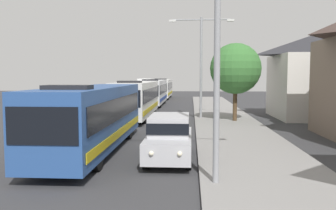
{
  "coord_description": "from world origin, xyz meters",
  "views": [
    {
      "loc": [
        3.3,
        -3.54,
        3.53
      ],
      "look_at": [
        1.93,
        17.2,
        1.83
      ],
      "focal_mm": 37.49,
      "sensor_mm": 36.0,
      "label": 1
    }
  ],
  "objects_px": {
    "bus_middle": "(153,91)",
    "box_truck_oncoming": "(146,87)",
    "roadside_tree": "(236,69)",
    "bus_fourth_in_line": "(162,88)",
    "white_suv": "(169,136)",
    "bus_lead": "(94,115)",
    "bus_second_in_line": "(137,98)",
    "streetlamp_near": "(218,15)",
    "streetlamp_mid": "(201,57)"
  },
  "relations": [
    {
      "from": "bus_fourth_in_line",
      "to": "roadside_tree",
      "type": "distance_m",
      "value": 30.35
    },
    {
      "from": "roadside_tree",
      "to": "white_suv",
      "type": "bearing_deg",
      "value": -108.95
    },
    {
      "from": "bus_lead",
      "to": "bus_second_in_line",
      "type": "height_order",
      "value": "same"
    },
    {
      "from": "bus_lead",
      "to": "streetlamp_near",
      "type": "height_order",
      "value": "streetlamp_near"
    },
    {
      "from": "bus_fourth_in_line",
      "to": "box_truck_oncoming",
      "type": "bearing_deg",
      "value": 126.61
    },
    {
      "from": "white_suv",
      "to": "roadside_tree",
      "type": "relative_size",
      "value": 0.8
    },
    {
      "from": "bus_second_in_line",
      "to": "streetlamp_mid",
      "type": "bearing_deg",
      "value": -6.25
    },
    {
      "from": "bus_lead",
      "to": "roadside_tree",
      "type": "distance_m",
      "value": 13.6
    },
    {
      "from": "bus_middle",
      "to": "bus_fourth_in_line",
      "type": "relative_size",
      "value": 0.96
    },
    {
      "from": "bus_lead",
      "to": "box_truck_oncoming",
      "type": "distance_m",
      "value": 44.52
    },
    {
      "from": "streetlamp_mid",
      "to": "bus_lead",
      "type": "bearing_deg",
      "value": -113.27
    },
    {
      "from": "white_suv",
      "to": "streetlamp_near",
      "type": "distance_m",
      "value": 5.88
    },
    {
      "from": "bus_fourth_in_line",
      "to": "box_truck_oncoming",
      "type": "relative_size",
      "value": 1.56
    },
    {
      "from": "bus_fourth_in_line",
      "to": "streetlamp_near",
      "type": "relative_size",
      "value": 1.36
    },
    {
      "from": "box_truck_oncoming",
      "to": "roadside_tree",
      "type": "height_order",
      "value": "roadside_tree"
    },
    {
      "from": "bus_fourth_in_line",
      "to": "roadside_tree",
      "type": "relative_size",
      "value": 1.97
    },
    {
      "from": "streetlamp_near",
      "to": "streetlamp_mid",
      "type": "bearing_deg",
      "value": 90.0
    },
    {
      "from": "bus_middle",
      "to": "box_truck_oncoming",
      "type": "xyz_separation_m",
      "value": [
        -3.3,
        18.03,
        0.02
      ]
    },
    {
      "from": "bus_second_in_line",
      "to": "streetlamp_near",
      "type": "height_order",
      "value": "streetlamp_near"
    },
    {
      "from": "white_suv",
      "to": "roadside_tree",
      "type": "height_order",
      "value": "roadside_tree"
    },
    {
      "from": "bus_lead",
      "to": "streetlamp_near",
      "type": "relative_size",
      "value": 1.35
    },
    {
      "from": "bus_lead",
      "to": "bus_second_in_line",
      "type": "bearing_deg",
      "value": 90.0
    },
    {
      "from": "white_suv",
      "to": "bus_lead",
      "type": "bearing_deg",
      "value": 156.1
    },
    {
      "from": "roadside_tree",
      "to": "bus_middle",
      "type": "bearing_deg",
      "value": 117.0
    },
    {
      "from": "bus_middle",
      "to": "roadside_tree",
      "type": "bearing_deg",
      "value": -63.0
    },
    {
      "from": "bus_fourth_in_line",
      "to": "streetlamp_mid",
      "type": "height_order",
      "value": "streetlamp_mid"
    },
    {
      "from": "bus_lead",
      "to": "box_truck_oncoming",
      "type": "bearing_deg",
      "value": 94.25
    },
    {
      "from": "bus_second_in_line",
      "to": "streetlamp_near",
      "type": "distance_m",
      "value": 19.45
    },
    {
      "from": "streetlamp_near",
      "to": "streetlamp_mid",
      "type": "distance_m",
      "value": 17.73
    },
    {
      "from": "bus_middle",
      "to": "streetlamp_mid",
      "type": "bearing_deg",
      "value": -68.67
    },
    {
      "from": "box_truck_oncoming",
      "to": "roadside_tree",
      "type": "xyz_separation_m",
      "value": [
        11.26,
        -33.64,
        2.41
      ]
    },
    {
      "from": "bus_lead",
      "to": "streetlamp_mid",
      "type": "relative_size",
      "value": 1.42
    },
    {
      "from": "bus_second_in_line",
      "to": "streetlamp_near",
      "type": "xyz_separation_m",
      "value": [
        5.4,
        -18.31,
        3.73
      ]
    },
    {
      "from": "bus_fourth_in_line",
      "to": "white_suv",
      "type": "bearing_deg",
      "value": -84.92
    },
    {
      "from": "bus_fourth_in_line",
      "to": "streetlamp_near",
      "type": "height_order",
      "value": "streetlamp_near"
    },
    {
      "from": "bus_lead",
      "to": "bus_second_in_line",
      "type": "distance_m",
      "value": 13.14
    },
    {
      "from": "bus_middle",
      "to": "box_truck_oncoming",
      "type": "relative_size",
      "value": 1.5
    },
    {
      "from": "bus_second_in_line",
      "to": "streetlamp_mid",
      "type": "relative_size",
      "value": 1.39
    },
    {
      "from": "bus_middle",
      "to": "streetlamp_near",
      "type": "height_order",
      "value": "streetlamp_near"
    },
    {
      "from": "bus_middle",
      "to": "streetlamp_mid",
      "type": "xyz_separation_m",
      "value": [
        5.4,
        -13.82,
        3.41
      ]
    },
    {
      "from": "bus_lead",
      "to": "bus_fourth_in_line",
      "type": "bearing_deg",
      "value": 90.0
    },
    {
      "from": "bus_fourth_in_line",
      "to": "white_suv",
      "type": "xyz_separation_m",
      "value": [
        3.7,
        -41.6,
        -0.66
      ]
    },
    {
      "from": "bus_middle",
      "to": "streetlamp_near",
      "type": "relative_size",
      "value": 1.3
    },
    {
      "from": "bus_middle",
      "to": "streetlamp_near",
      "type": "xyz_separation_m",
      "value": [
        5.4,
        -31.54,
        3.73
      ]
    },
    {
      "from": "bus_second_in_line",
      "to": "white_suv",
      "type": "xyz_separation_m",
      "value": [
        3.7,
        -14.78,
        -0.66
      ]
    },
    {
      "from": "white_suv",
      "to": "streetlamp_mid",
      "type": "relative_size",
      "value": 0.58
    },
    {
      "from": "streetlamp_mid",
      "to": "roadside_tree",
      "type": "height_order",
      "value": "streetlamp_mid"
    },
    {
      "from": "bus_middle",
      "to": "roadside_tree",
      "type": "relative_size",
      "value": 1.9
    },
    {
      "from": "white_suv",
      "to": "box_truck_oncoming",
      "type": "relative_size",
      "value": 0.63
    },
    {
      "from": "bus_fourth_in_line",
      "to": "box_truck_oncoming",
      "type": "xyz_separation_m",
      "value": [
        -3.3,
        4.44,
        0.01
      ]
    }
  ]
}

